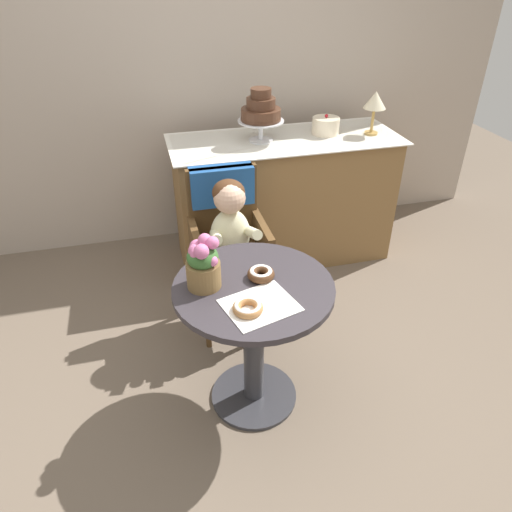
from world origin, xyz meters
name	(u,v)px	position (x,y,z in m)	size (l,w,h in m)	color
ground_plane	(254,396)	(0.00, 0.00, 0.00)	(8.00, 8.00, 0.00)	#6B5B4C
back_wall	(187,56)	(0.00, 1.85, 1.35)	(4.80, 0.10, 2.70)	#B2A393
cafe_table	(254,322)	(0.00, 0.00, 0.51)	(0.72, 0.72, 0.72)	#332D33
wicker_chair	(226,225)	(0.02, 0.70, 0.64)	(0.42, 0.45, 0.95)	brown
seated_child	(232,232)	(0.02, 0.55, 0.68)	(0.27, 0.32, 0.73)	beige
paper_napkin	(260,305)	(-0.01, -0.15, 0.72)	(0.29, 0.24, 0.00)	white
donut_front	(261,273)	(0.05, 0.04, 0.74)	(0.12, 0.12, 0.05)	#4C2D19
donut_mid	(248,307)	(-0.07, -0.17, 0.74)	(0.13, 0.13, 0.04)	#AD7542
flower_vase	(203,263)	(-0.21, 0.05, 0.84)	(0.15, 0.17, 0.25)	brown
display_counter	(283,199)	(0.55, 1.30, 0.45)	(1.56, 0.62, 0.90)	olive
tiered_cake_stand	(261,111)	(0.38, 1.30, 1.10)	(0.30, 0.30, 0.34)	silver
round_layer_cake	(326,126)	(0.85, 1.33, 0.96)	(0.18, 0.18, 0.13)	beige
table_lamp	(375,102)	(1.15, 1.25, 1.12)	(0.15, 0.15, 0.28)	#B28C47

